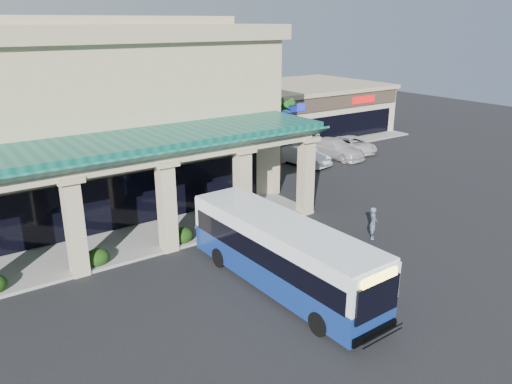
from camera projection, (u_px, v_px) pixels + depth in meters
ground at (278, 274)px, 23.07m from camera, size 110.00×110.00×0.00m
main_building at (6, 118)px, 29.30m from camera, size 30.80×14.80×11.35m
arcade at (52, 209)px, 23.09m from camera, size 30.00×6.20×5.70m
strip_mall at (276, 111)px, 50.62m from camera, size 22.50×12.50×4.90m
palm_0 at (280, 137)px, 35.13m from camera, size 2.40×2.40×6.60m
palm_1 at (266, 134)px, 38.12m from camera, size 2.40×2.40×5.80m
broadleaf_tree at (211, 132)px, 41.08m from camera, size 2.60×2.60×4.81m
transit_bus at (282, 255)px, 21.47m from camera, size 2.90×11.03×3.06m
pedestrian at (373, 223)px, 26.56m from camera, size 0.74×0.76×1.77m
car_white at (303, 156)px, 40.22m from camera, size 2.44×4.96×1.56m
car_red at (335, 148)px, 42.39m from camera, size 3.20×5.85×1.61m
car_gray at (354, 144)px, 44.35m from camera, size 2.78×5.04×1.34m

